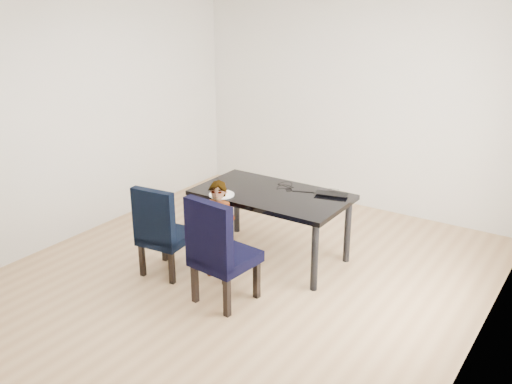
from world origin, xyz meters
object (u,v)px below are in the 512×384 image
Objects in this scene: chair_left at (166,229)px; chair_right at (225,249)px; child at (219,230)px; laptop at (332,193)px; plate at (222,195)px; dining_table at (271,226)px.

chair_right is (0.83, -0.12, 0.05)m from chair_left.
chair_left is 0.55m from child.
laptop is at bearing 77.23° from chair_right.
child is 0.43m from plate.
laptop is (0.94, 0.66, 0.01)m from plate.
chair_left is 0.84m from chair_right.
child is at bearing -108.16° from dining_table.
chair_left is 2.84× the size of laptop.
plate is (-0.18, 0.30, 0.25)m from child.
chair_left is 0.67m from plate.
dining_table is 1.58× the size of child.
child is at bearing 16.79° from chair_left.
chair_right is at bearing -83.21° from dining_table.
chair_left is 0.94× the size of child.
chair_left is 0.91× the size of chair_right.
child is at bearing 38.37° from laptop.
child is 1.25m from laptop.
child reaches higher than chair_left.
dining_table is 1.01m from chair_right.
plate is at bearing 21.80° from laptop.
chair_right reaches higher than child.
laptop is at bearing 42.38° from child.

